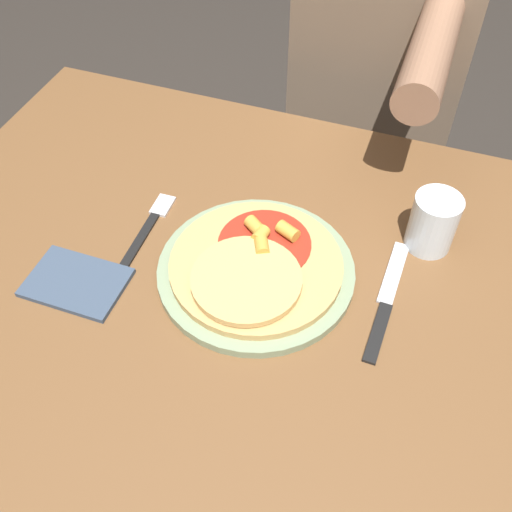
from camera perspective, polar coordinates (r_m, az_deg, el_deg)
ground_plane at (r=1.48m, az=0.96°, el=-21.84°), size 8.00×8.00×0.00m
dining_table at (r=0.92m, az=1.45°, el=-8.88°), size 1.20×0.89×0.73m
plate at (r=0.87m, az=-0.00°, el=-1.44°), size 0.29×0.29×0.01m
pizza at (r=0.85m, az=-0.11°, el=-0.94°), size 0.25×0.25×0.04m
fork at (r=0.95m, az=-10.21°, el=2.71°), size 0.03×0.18×0.00m
knife at (r=0.86m, az=12.29°, el=-4.21°), size 0.03×0.22×0.00m
drinking_glass at (r=0.92m, az=16.51°, el=3.08°), size 0.07×0.07×0.09m
napkin at (r=0.89m, az=-16.73°, el=-2.43°), size 0.14×0.10×0.01m
person_diner at (r=1.35m, az=11.78°, el=17.00°), size 0.34×0.52×1.21m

